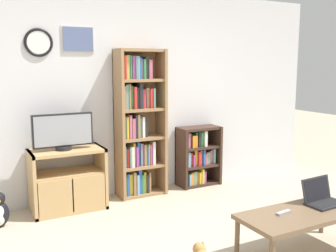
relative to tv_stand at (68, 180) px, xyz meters
The scene contains 8 objects.
wall_back 1.30m from the tv_stand, 19.75° to the left, with size 5.91×0.09×2.60m.
tv_stand is the anchor object (origin of this frame).
television 0.57m from the tv_stand, 163.84° to the right, with size 0.67×0.18×0.41m.
bookshelf_tall 1.08m from the tv_stand, ahead, with size 0.61×0.31×1.85m.
bookshelf_short 1.81m from the tv_stand, ahead, with size 0.59×0.30×0.82m.
coffee_table 2.56m from the tv_stand, 52.55° to the right, with size 1.14×0.52×0.38m.
laptop 2.72m from the tv_stand, 46.00° to the right, with size 0.38×0.27×0.23m.
remote_near_laptop 2.42m from the tv_stand, 54.91° to the right, with size 0.16×0.06×0.02m.
Camera 1 is at (-1.86, -2.45, 1.68)m, focal length 42.00 mm.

